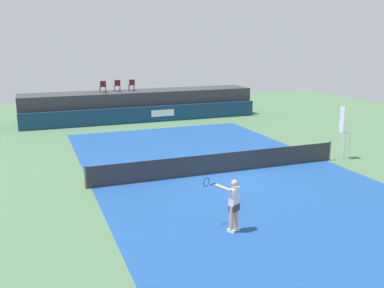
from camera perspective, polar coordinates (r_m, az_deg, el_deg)
ground_plane at (r=23.07m, az=0.67°, el=-1.72°), size 48.00×48.00×0.00m
court_inner at (r=20.42m, az=3.76°, el=-3.81°), size 12.00×22.00×0.00m
sponsor_wall at (r=32.71m, az=-6.08°, el=3.88°), size 18.00×0.22×1.20m
spectator_platform at (r=34.35m, az=-6.89°, el=5.17°), size 18.00×2.80×2.20m
spectator_chair_far_left at (r=33.34m, az=-11.68°, el=7.50°), size 0.45×0.45×0.89m
spectator_chair_left at (r=33.88m, az=-9.84°, el=7.67°), size 0.44×0.44×0.89m
spectator_chair_center at (r=34.12m, az=-7.97°, el=7.78°), size 0.44×0.44×0.89m
umpire_chair at (r=23.73m, az=19.30°, el=1.87°), size 0.51×0.51×2.76m
tennis_net at (r=20.29m, az=3.78°, el=-2.53°), size 12.40×0.02×0.95m
net_post_near at (r=18.67m, az=-13.85°, el=-4.28°), size 0.10×0.10×1.00m
net_post_far at (r=23.47m, az=17.69°, el=-0.85°), size 0.10×0.10×1.00m
tennis_player at (r=14.15m, az=5.47°, el=-7.82°), size 1.06×1.04×1.77m
tennis_ball at (r=28.65m, az=3.05°, el=1.39°), size 0.07×0.07×0.07m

